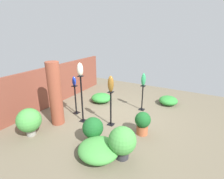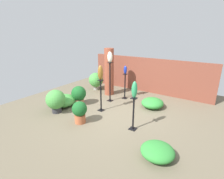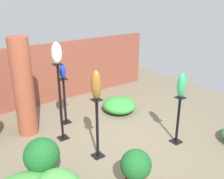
# 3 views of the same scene
# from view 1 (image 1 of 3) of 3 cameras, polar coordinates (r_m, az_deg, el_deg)

# --- Properties ---
(ground_plane) EXTENTS (8.00, 8.00, 0.00)m
(ground_plane) POSITION_cam_1_polar(r_m,az_deg,el_deg) (6.17, 1.29, -8.96)
(ground_plane) COLOR #6B604C
(brick_wall_back) EXTENTS (5.60, 0.12, 1.56)m
(brick_wall_back) POSITION_cam_1_polar(r_m,az_deg,el_deg) (7.44, -17.66, 1.63)
(brick_wall_back) COLOR brown
(brick_wall_back) RESTS_ON ground
(brick_pillar) EXTENTS (0.40, 0.40, 2.01)m
(brick_pillar) POSITION_cam_1_polar(r_m,az_deg,el_deg) (5.67, -18.03, -1.42)
(brick_pillar) COLOR brown
(brick_pillar) RESTS_ON ground
(pedestal_bronze) EXTENTS (0.20, 0.20, 1.12)m
(pedestal_bronze) POSITION_cam_1_polar(r_m,az_deg,el_deg) (5.49, -0.39, -6.76)
(pedestal_bronze) COLOR black
(pedestal_bronze) RESTS_ON ground
(pedestal_cobalt) EXTENTS (0.20, 0.20, 1.04)m
(pedestal_cobalt) POSITION_cam_1_polar(r_m,az_deg,el_deg) (6.38, -11.79, -3.69)
(pedestal_cobalt) COLOR black
(pedestal_cobalt) RESTS_ON ground
(pedestal_jade) EXTENTS (0.20, 0.20, 0.96)m
(pedestal_jade) POSITION_cam_1_polar(r_m,az_deg,el_deg) (6.61, 9.85, -3.10)
(pedestal_jade) COLOR black
(pedestal_jade) RESTS_ON ground
(pedestal_ivory) EXTENTS (0.20, 0.20, 1.56)m
(pedestal_ivory) POSITION_cam_1_polar(r_m,az_deg,el_deg) (5.69, -9.78, -3.73)
(pedestal_ivory) COLOR black
(pedestal_ivory) RESTS_ON ground
(art_vase_bronze) EXTENTS (0.17, 0.19, 0.50)m
(art_vase_bronze) POSITION_cam_1_polar(r_m,az_deg,el_deg) (5.17, -0.41, 1.82)
(art_vase_bronze) COLOR brown
(art_vase_bronze) RESTS_ON pedestal_bronze
(art_vase_cobalt) EXTENTS (0.13, 0.13, 0.33)m
(art_vase_cobalt) POSITION_cam_1_polar(r_m,az_deg,el_deg) (6.13, -12.26, 2.66)
(art_vase_cobalt) COLOR #192D9E
(art_vase_cobalt) RESTS_ON pedestal_cobalt
(art_vase_jade) EXTENTS (0.16, 0.16, 0.47)m
(art_vase_jade) POSITION_cam_1_polar(r_m,az_deg,el_deg) (6.36, 10.24, 3.22)
(art_vase_jade) COLOR #2D9356
(art_vase_jade) RESTS_ON pedestal_jade
(art_vase_ivory) EXTENTS (0.19, 0.18, 0.40)m
(art_vase_ivory) POSITION_cam_1_polar(r_m,az_deg,el_deg) (5.38, -10.40, 6.47)
(art_vase_ivory) COLOR beige
(art_vase_ivory) RESTS_ON pedestal_ivory
(potted_plant_mid_right) EXTENTS (0.56, 0.56, 0.73)m
(potted_plant_mid_right) POSITION_cam_1_polar(r_m,az_deg,el_deg) (4.77, -6.24, -12.79)
(potted_plant_mid_right) COLOR #936B4C
(potted_plant_mid_right) RESTS_ON ground
(potted_plant_front_left) EXTENTS (0.46, 0.46, 0.69)m
(potted_plant_front_left) POSITION_cam_1_polar(r_m,az_deg,el_deg) (5.17, 9.97, -10.44)
(potted_plant_front_left) COLOR #B25B38
(potted_plant_front_left) RESTS_ON ground
(potted_plant_front_right) EXTENTS (0.66, 0.66, 0.81)m
(potted_plant_front_right) POSITION_cam_1_polar(r_m,az_deg,el_deg) (4.23, 3.39, -16.54)
(potted_plant_front_right) COLOR #2D2D33
(potted_plant_front_right) RESTS_ON ground
(potted_plant_walkway_edge) EXTENTS (0.68, 0.68, 0.82)m
(potted_plant_walkway_edge) POSITION_cam_1_polar(r_m,az_deg,el_deg) (5.52, -25.46, -9.15)
(potted_plant_walkway_edge) COLOR gray
(potted_plant_walkway_edge) RESTS_ON ground
(foliage_bed_east) EXTENTS (0.75, 0.73, 0.33)m
(foliage_bed_east) POSITION_cam_1_polar(r_m,az_deg,el_deg) (7.44, 17.90, -3.42)
(foliage_bed_east) COLOR #338C38
(foliage_bed_east) RESTS_ON ground
(foliage_bed_west) EXTENTS (0.79, 0.83, 0.35)m
(foliage_bed_west) POSITION_cam_1_polar(r_m,az_deg,el_deg) (7.32, -3.53, -2.74)
(foliage_bed_west) COLOR #338C38
(foliage_bed_west) RESTS_ON ground
(foliage_bed_center) EXTENTS (0.95, 1.00, 0.41)m
(foliage_bed_center) POSITION_cam_1_polar(r_m,az_deg,el_deg) (4.40, -4.43, -18.95)
(foliage_bed_center) COLOR #479942
(foliage_bed_center) RESTS_ON ground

